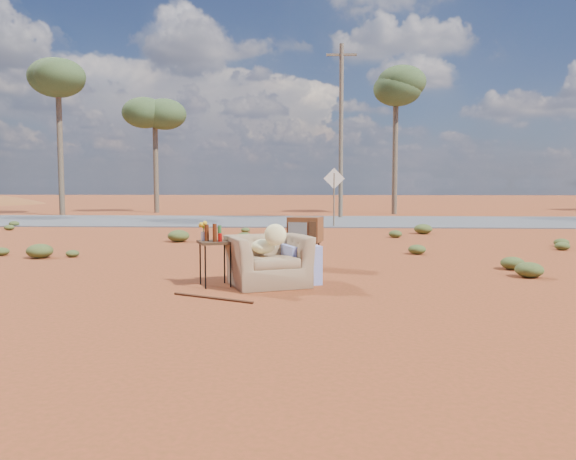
{
  "coord_description": "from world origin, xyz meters",
  "views": [
    {
      "loc": [
        0.76,
        -8.85,
        1.62
      ],
      "look_at": [
        0.3,
        0.97,
        0.8
      ],
      "focal_mm": 35.0,
      "sensor_mm": 36.0,
      "label": 1
    }
  ],
  "objects": [
    {
      "name": "eucalyptus_left",
      "position": [
        -12.0,
        19.0,
        6.92
      ],
      "size": [
        3.2,
        3.2,
        8.1
      ],
      "color": "brown",
      "rests_on": "ground"
    },
    {
      "name": "eucalyptus_center",
      "position": [
        5.0,
        21.0,
        6.43
      ],
      "size": [
        3.2,
        3.2,
        7.6
      ],
      "color": "brown",
      "rests_on": "ground"
    },
    {
      "name": "road_sign",
      "position": [
        1.5,
        12.0,
        1.5
      ],
      "size": [
        0.78,
        0.06,
        2.19
      ],
      "color": "brown",
      "rests_on": "ground"
    },
    {
      "name": "eucalyptus_near_left",
      "position": [
        -8.0,
        22.0,
        5.45
      ],
      "size": [
        3.2,
        3.2,
        6.6
      ],
      "color": "brown",
      "rests_on": "ground"
    },
    {
      "name": "ground",
      "position": [
        0.0,
        0.0,
        0.0
      ],
      "size": [
        140.0,
        140.0,
        0.0
      ],
      "primitive_type": "plane",
      "color": "#94381D",
      "rests_on": "ground"
    },
    {
      "name": "highway",
      "position": [
        0.0,
        15.0,
        0.02
      ],
      "size": [
        140.0,
        7.0,
        0.04
      ],
      "primitive_type": "cube",
      "color": "#565659",
      "rests_on": "ground"
    },
    {
      "name": "tv_unit",
      "position": [
        0.59,
        1.89,
        0.72
      ],
      "size": [
        0.71,
        0.63,
        0.97
      ],
      "rotation": [
        0.0,
        0.0,
        -0.26
      ],
      "color": "black",
      "rests_on": "ground"
    },
    {
      "name": "scrub_patch",
      "position": [
        -0.82,
        4.41,
        0.14
      ],
      "size": [
        17.49,
        8.07,
        0.33
      ],
      "color": "#495826",
      "rests_on": "ground"
    },
    {
      "name": "utility_pole_center",
      "position": [
        2.0,
        17.5,
        4.15
      ],
      "size": [
        1.4,
        0.2,
        8.0
      ],
      "color": "brown",
      "rests_on": "ground"
    },
    {
      "name": "rusty_bar",
      "position": [
        -0.66,
        -1.15,
        0.02
      ],
      "size": [
        1.23,
        0.62,
        0.04
      ],
      "primitive_type": "cylinder",
      "rotation": [
        0.0,
        1.57,
        -0.45
      ],
      "color": "#482313",
      "rests_on": "ground"
    },
    {
      "name": "side_table",
      "position": [
        -0.84,
        -0.13,
        0.74
      ],
      "size": [
        0.65,
        0.65,
        1.0
      ],
      "rotation": [
        0.0,
        0.0,
        0.4
      ],
      "color": "#352513",
      "rests_on": "ground"
    },
    {
      "name": "armchair",
      "position": [
        0.12,
        0.01,
        0.5
      ],
      "size": [
        1.58,
        1.38,
        1.07
      ],
      "rotation": [
        0.0,
        0.0,
        0.38
      ],
      "color": "#866749",
      "rests_on": "ground"
    }
  ]
}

